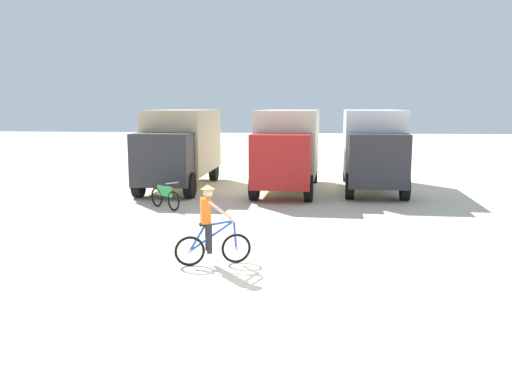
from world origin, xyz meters
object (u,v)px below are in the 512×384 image
object	(u,v)px
box_truck_cream_rv	(288,146)
bicycle_spare	(165,197)
box_truck_avon_van	(373,145)
cyclist_orange_shirt	(210,228)
box_truck_tan_camper	(181,144)

from	to	relation	value
box_truck_cream_rv	bicycle_spare	world-z (taller)	box_truck_cream_rv
box_truck_avon_van	bicycle_spare	size ratio (longest dim) A/B	5.07
cyclist_orange_shirt	bicycle_spare	distance (m)	6.98
box_truck_cream_rv	box_truck_avon_van	bearing A→B (deg)	10.32
box_truck_tan_camper	cyclist_orange_shirt	world-z (taller)	box_truck_tan_camper
box_truck_avon_van	cyclist_orange_shirt	world-z (taller)	box_truck_avon_van
bicycle_spare	cyclist_orange_shirt	bearing A→B (deg)	-65.75
box_truck_avon_van	cyclist_orange_shirt	bearing A→B (deg)	-111.88
box_truck_cream_rv	cyclist_orange_shirt	bearing A→B (deg)	-95.77
box_truck_tan_camper	cyclist_orange_shirt	distance (m)	11.85
box_truck_tan_camper	bicycle_spare	world-z (taller)	box_truck_tan_camper
box_truck_cream_rv	cyclist_orange_shirt	world-z (taller)	box_truck_cream_rv
box_truck_avon_van	bicycle_spare	bearing A→B (deg)	-144.56
box_truck_avon_van	bicycle_spare	distance (m)	9.41
box_truck_tan_camper	box_truck_avon_van	world-z (taller)	same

